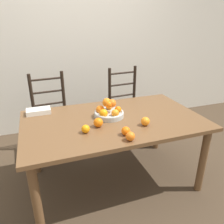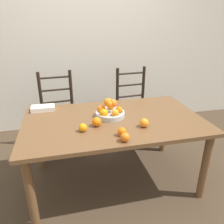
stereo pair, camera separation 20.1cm
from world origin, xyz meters
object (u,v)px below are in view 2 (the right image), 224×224
at_px(orange_loose_1, 144,123).
at_px(chair_right, 134,109).
at_px(book_stack, 43,108).
at_px(orange_loose_0, 122,132).
at_px(orange_loose_2, 83,128).
at_px(orange_loose_3, 125,137).
at_px(orange_loose_4, 97,122).
at_px(fruit_bowl, 110,111).
at_px(chair_left, 59,116).

distance_m(orange_loose_1, chair_right, 1.07).
height_order(chair_right, book_stack, chair_right).
relative_size(orange_loose_0, orange_loose_1, 0.92).
height_order(orange_loose_2, orange_loose_3, orange_loose_3).
relative_size(orange_loose_3, orange_loose_4, 0.88).
relative_size(orange_loose_0, orange_loose_4, 0.87).
bearing_deg(fruit_bowl, orange_loose_0, -88.32).
bearing_deg(orange_loose_4, fruit_bowl, 48.34).
distance_m(chair_right, book_stack, 1.23).
xyz_separation_m(orange_loose_0, orange_loose_2, (-0.30, 0.15, -0.00)).
height_order(fruit_bowl, orange_loose_0, fruit_bowl).
distance_m(orange_loose_3, book_stack, 1.03).
bearing_deg(book_stack, orange_loose_0, -47.43).
relative_size(fruit_bowl, book_stack, 1.22).
bearing_deg(orange_loose_3, fruit_bowl, 91.17).
bearing_deg(book_stack, fruit_bowl, -26.11).
bearing_deg(book_stack, chair_right, 19.32).
xyz_separation_m(chair_left, chair_right, (0.99, -0.00, 0.00)).
bearing_deg(fruit_bowl, chair_right, 55.10).
relative_size(orange_loose_0, chair_left, 0.07).
bearing_deg(chair_left, fruit_bowl, -59.45).
height_order(orange_loose_1, orange_loose_4, orange_loose_4).
relative_size(fruit_bowl, orange_loose_4, 3.41).
distance_m(orange_loose_4, chair_right, 1.14).
relative_size(orange_loose_1, chair_left, 0.08).
height_order(fruit_bowl, orange_loose_2, fruit_bowl).
relative_size(chair_right, book_stack, 4.34).
bearing_deg(chair_left, orange_loose_2, -82.05).
bearing_deg(orange_loose_2, orange_loose_4, 28.64).
height_order(chair_left, book_stack, chair_left).
bearing_deg(orange_loose_4, chair_right, 53.65).
bearing_deg(orange_loose_4, orange_loose_1, -15.67).
height_order(orange_loose_0, chair_left, chair_left).
relative_size(orange_loose_4, chair_left, 0.08).
height_order(orange_loose_2, book_stack, orange_loose_2).
distance_m(orange_loose_2, orange_loose_4, 0.15).
xyz_separation_m(orange_loose_1, orange_loose_2, (-0.53, 0.04, -0.00)).
bearing_deg(fruit_bowl, orange_loose_3, -88.83).
relative_size(orange_loose_1, orange_loose_4, 0.94).
xyz_separation_m(orange_loose_0, chair_left, (-0.51, 1.10, -0.29)).
bearing_deg(orange_loose_0, book_stack, 132.57).
relative_size(orange_loose_2, orange_loose_3, 0.95).
relative_size(orange_loose_4, chair_right, 0.08).
height_order(orange_loose_1, book_stack, orange_loose_1).
bearing_deg(orange_loose_2, book_stack, 122.11).
bearing_deg(orange_loose_0, chair_right, 66.35).
distance_m(fruit_bowl, orange_loose_1, 0.38).
relative_size(orange_loose_4, book_stack, 0.36).
relative_size(orange_loose_1, book_stack, 0.34).
distance_m(orange_loose_1, book_stack, 1.07).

